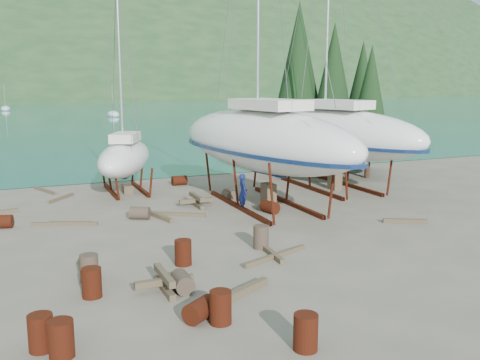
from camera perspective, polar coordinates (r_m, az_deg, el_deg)
name	(u,v)px	position (r m, az deg, el deg)	size (l,w,h in m)	color
ground	(224,245)	(20.66, -1.72, -6.98)	(600.00, 600.00, 0.00)	#5D584A
bay_water	(22,93)	(333.49, -22.23, 8.59)	(700.00, 700.00, 0.00)	#175E73
far_hill	(22,93)	(338.49, -22.25, 8.60)	(800.00, 360.00, 110.00)	#1D371B
far_house_right	(114,91)	(211.67, -13.26, 9.25)	(6.60, 5.60, 5.60)	beige
cypress_near_right	(333,88)	(36.19, 9.91, 9.65)	(3.60, 3.60, 10.00)	black
cypress_mid_right	(370,102)	(35.42, 13.70, 8.09)	(3.06, 3.06, 8.50)	black
cypress_back_left	(299,75)	(37.12, 6.26, 11.10)	(4.14, 4.14, 11.50)	black
cypress_far_right	(362,96)	(38.72, 12.84, 8.73)	(3.24, 3.24, 9.00)	black
moored_boat_mid	(113,115)	(100.01, -13.37, 6.81)	(2.00, 5.00, 6.05)	white
moored_boat_far	(6,109)	(128.49, -23.73, 6.96)	(2.00, 5.00, 6.05)	white
large_sailboat_near	(263,140)	(26.49, 2.49, 4.32)	(6.41, 13.79, 20.92)	white
large_sailboat_far	(330,133)	(31.63, 9.63, 4.94)	(7.45, 13.07, 19.85)	white
small_sailboat_shore	(125,158)	(30.78, -12.18, 2.36)	(5.25, 7.85, 12.05)	white
worker	(243,192)	(25.86, 0.32, -1.34)	(0.66, 0.44, 1.82)	#11194D
drum_0	(41,333)	(13.71, -20.48, -15.01)	(0.58, 0.58, 0.88)	#4F1A0D
drum_1	(182,282)	(16.32, -6.18, -10.77)	(0.58, 0.58, 0.88)	#2D2823
drum_2	(2,222)	(25.09, -24.09, -4.07)	(0.58, 0.58, 0.88)	#4F1A0D
drum_3	(221,307)	(14.20, -2.09, -13.41)	(0.58, 0.58, 0.88)	#4F1A0D
drum_4	(179,180)	(32.61, -6.49, -0.05)	(0.58, 0.58, 0.88)	#4F1A0D
drum_5	(261,237)	(20.18, 2.25, -6.10)	(0.58, 0.58, 0.88)	#2D2823
drum_6	(270,207)	(25.59, 3.20, -2.90)	(0.58, 0.58, 0.88)	#4F1A0D
drum_7	(306,332)	(13.01, 7.02, -15.81)	(0.58, 0.58, 0.88)	#4F1A0D
drum_9	(140,213)	(24.84, -10.63, -3.47)	(0.58, 0.58, 0.88)	#2D2823
drum_10	(183,252)	(18.51, -6.09, -7.69)	(0.58, 0.58, 0.88)	#4F1A0D
drum_11	(229,195)	(28.26, -1.13, -1.60)	(0.58, 0.58, 0.88)	#2D2823
drum_12	(200,310)	(14.45, -4.27, -13.64)	(0.58, 0.58, 0.88)	#4F1A0D
drum_13	(61,339)	(13.26, -18.53, -15.77)	(0.58, 0.58, 0.88)	#4F1A0D
drum_14	(92,283)	(16.35, -15.54, -10.50)	(0.58, 0.58, 0.88)	#4F1A0D
drum_16	(89,268)	(17.56, -15.79, -9.05)	(0.58, 0.58, 0.88)	#2D2823
timber_0	(61,198)	(30.07, -18.55, -1.85)	(0.14, 2.24, 0.14)	brown
timber_1	(405,221)	(24.88, 17.20, -4.20)	(0.19, 1.92, 0.19)	brown
timber_3	(87,276)	(18.02, -16.02, -9.79)	(0.15, 3.26, 0.15)	brown
timber_4	(70,223)	(24.58, -17.71, -4.43)	(0.17, 1.82, 0.17)	brown
timber_5	(275,256)	(19.23, 3.80, -8.08)	(0.16, 3.10, 0.16)	brown
timber_7	(273,254)	(19.40, 3.51, -7.89)	(0.17, 1.84, 0.17)	brown
timber_8	(160,216)	(24.87, -8.58, -3.86)	(0.19, 2.17, 0.19)	brown
timber_9	(45,191)	(32.41, -20.06, -1.08)	(0.15, 2.51, 0.15)	brown
timber_10	(174,214)	(25.26, -7.07, -3.62)	(0.16, 3.02, 0.16)	brown
timber_15	(64,224)	(24.62, -18.23, -4.47)	(0.15, 2.89, 0.15)	brown
timber_16	(234,296)	(15.73, -0.69, -12.24)	(0.23, 3.04, 0.23)	brown
timber_pile_fore	(164,281)	(16.40, -8.06, -10.67)	(1.80, 1.80, 0.60)	brown
timber_pile_aft	(196,201)	(26.97, -4.67, -2.20)	(1.80, 1.80, 0.60)	brown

